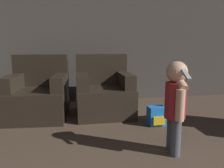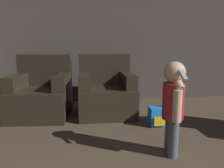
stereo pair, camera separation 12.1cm
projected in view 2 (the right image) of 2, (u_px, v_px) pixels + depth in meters
wall_back at (98, 28)px, 3.86m from camera, size 8.40×0.05×2.60m
armchair_left at (41, 94)px, 3.13m from camera, size 0.85×0.87×0.87m
armchair_right at (106, 93)px, 3.24m from camera, size 0.79×0.81×0.87m
person_toddler at (174, 101)px, 1.94m from camera, size 0.19×0.34×0.86m
toy_backpack at (158, 117)px, 2.74m from camera, size 0.21×0.19×0.23m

